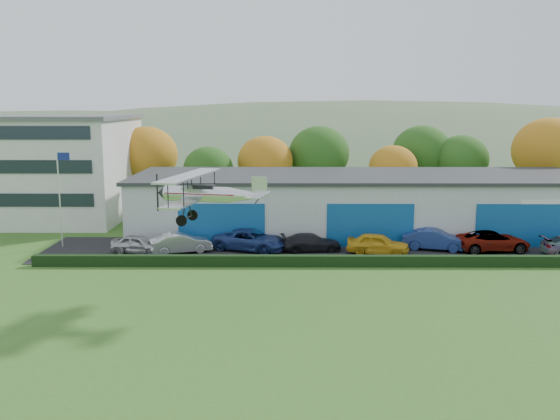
{
  "coord_description": "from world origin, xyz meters",
  "views": [
    {
      "loc": [
        -2.0,
        -25.57,
        11.45
      ],
      "look_at": [
        -2.21,
        11.54,
        4.92
      ],
      "focal_mm": 38.56,
      "sensor_mm": 36.0,
      "label": 1
    }
  ],
  "objects_px": {
    "hangar": "(361,203)",
    "car_6": "(492,241)",
    "car_2": "(250,240)",
    "office_block": "(27,167)",
    "biplane": "(206,193)",
    "flagpole": "(60,189)",
    "car_4": "(378,244)",
    "car_5": "(435,240)",
    "car_1": "(181,243)",
    "car_3": "(311,242)",
    "car_0": "(139,244)"
  },
  "relations": [
    {
      "from": "hangar",
      "to": "flagpole",
      "type": "bearing_deg",
      "value": -166.49
    },
    {
      "from": "car_1",
      "to": "car_4",
      "type": "bearing_deg",
      "value": -111.94
    },
    {
      "from": "car_1",
      "to": "car_6",
      "type": "bearing_deg",
      "value": -109.17
    },
    {
      "from": "car_3",
      "to": "car_6",
      "type": "height_order",
      "value": "car_6"
    },
    {
      "from": "office_block",
      "to": "car_3",
      "type": "distance_m",
      "value": 31.95
    },
    {
      "from": "flagpole",
      "to": "car_0",
      "type": "distance_m",
      "value": 8.09
    },
    {
      "from": "car_5",
      "to": "biplane",
      "type": "relative_size",
      "value": 0.65
    },
    {
      "from": "hangar",
      "to": "car_6",
      "type": "relative_size",
      "value": 7.03
    },
    {
      "from": "car_1",
      "to": "biplane",
      "type": "distance_m",
      "value": 12.84
    },
    {
      "from": "hangar",
      "to": "office_block",
      "type": "height_order",
      "value": "office_block"
    },
    {
      "from": "car_6",
      "to": "car_1",
      "type": "bearing_deg",
      "value": 84.68
    },
    {
      "from": "car_0",
      "to": "car_5",
      "type": "xyz_separation_m",
      "value": [
        23.25,
        1.31,
        0.1
      ]
    },
    {
      "from": "car_2",
      "to": "car_5",
      "type": "bearing_deg",
      "value": -68.88
    },
    {
      "from": "office_block",
      "to": "car_3",
      "type": "xyz_separation_m",
      "value": [
        28.18,
        -14.37,
        -4.48
      ]
    },
    {
      "from": "office_block",
      "to": "biplane",
      "type": "height_order",
      "value": "office_block"
    },
    {
      "from": "car_2",
      "to": "car_6",
      "type": "bearing_deg",
      "value": -70.31
    },
    {
      "from": "car_3",
      "to": "office_block",
      "type": "bearing_deg",
      "value": 56.6
    },
    {
      "from": "office_block",
      "to": "car_1",
      "type": "distance_m",
      "value": 23.89
    },
    {
      "from": "car_0",
      "to": "car_5",
      "type": "relative_size",
      "value": 0.85
    },
    {
      "from": "office_block",
      "to": "car_6",
      "type": "relative_size",
      "value": 3.57
    },
    {
      "from": "car_4",
      "to": "hangar",
      "type": "bearing_deg",
      "value": 15.74
    },
    {
      "from": "car_5",
      "to": "car_0",
      "type": "bearing_deg",
      "value": 108.6
    },
    {
      "from": "hangar",
      "to": "flagpole",
      "type": "relative_size",
      "value": 5.08
    },
    {
      "from": "car_6",
      "to": "car_4",
      "type": "bearing_deg",
      "value": 89.28
    },
    {
      "from": "hangar",
      "to": "car_3",
      "type": "bearing_deg",
      "value": -123.27
    },
    {
      "from": "car_0",
      "to": "car_6",
      "type": "distance_m",
      "value": 27.71
    },
    {
      "from": "hangar",
      "to": "car_6",
      "type": "bearing_deg",
      "value": -37.75
    },
    {
      "from": "hangar",
      "to": "car_3",
      "type": "distance_m",
      "value": 9.0
    },
    {
      "from": "car_5",
      "to": "car_4",
      "type": "bearing_deg",
      "value": 122.14
    },
    {
      "from": "hangar",
      "to": "car_5",
      "type": "distance_m",
      "value": 8.74
    },
    {
      "from": "biplane",
      "to": "flagpole",
      "type": "bearing_deg",
      "value": 147.65
    },
    {
      "from": "flagpole",
      "to": "car_2",
      "type": "relative_size",
      "value": 1.36
    },
    {
      "from": "car_4",
      "to": "car_6",
      "type": "xyz_separation_m",
      "value": [
        9.16,
        1.01,
        -0.01
      ]
    },
    {
      "from": "car_3",
      "to": "car_6",
      "type": "distance_m",
      "value": 14.29
    },
    {
      "from": "car_5",
      "to": "biplane",
      "type": "bearing_deg",
      "value": 141.7
    },
    {
      "from": "hangar",
      "to": "car_6",
      "type": "height_order",
      "value": "hangar"
    },
    {
      "from": "car_2",
      "to": "car_6",
      "type": "distance_m",
      "value": 19.08
    },
    {
      "from": "car_2",
      "to": "car_5",
      "type": "relative_size",
      "value": 1.17
    },
    {
      "from": "hangar",
      "to": "car_4",
      "type": "distance_m",
      "value": 8.54
    },
    {
      "from": "car_0",
      "to": "car_3",
      "type": "xyz_separation_m",
      "value": [
        13.4,
        0.88,
        -0.04
      ]
    },
    {
      "from": "car_0",
      "to": "car_3",
      "type": "distance_m",
      "value": 13.43
    },
    {
      "from": "flagpole",
      "to": "car_1",
      "type": "height_order",
      "value": "flagpole"
    },
    {
      "from": "car_2",
      "to": "car_3",
      "type": "xyz_separation_m",
      "value": [
        4.79,
        -0.22,
        -0.13
      ]
    },
    {
      "from": "car_3",
      "to": "car_0",
      "type": "bearing_deg",
      "value": 87.39
    },
    {
      "from": "office_block",
      "to": "car_1",
      "type": "bearing_deg",
      "value": -39.95
    },
    {
      "from": "car_1",
      "to": "car_4",
      "type": "height_order",
      "value": "car_4"
    },
    {
      "from": "car_2",
      "to": "hangar",
      "type": "bearing_deg",
      "value": -33.14
    },
    {
      "from": "car_5",
      "to": "biplane",
      "type": "distance_m",
      "value": 21.27
    },
    {
      "from": "car_0",
      "to": "car_2",
      "type": "xyz_separation_m",
      "value": [
        8.61,
        1.1,
        0.09
      ]
    },
    {
      "from": "biplane",
      "to": "office_block",
      "type": "bearing_deg",
      "value": 141.53
    }
  ]
}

